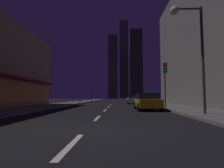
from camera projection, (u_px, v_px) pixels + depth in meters
ground_plane at (113, 102)px, 37.94m from camera, size 78.00×136.00×0.10m
sidewalk_right at (145, 102)px, 37.70m from camera, size 4.00×76.00×0.15m
sidewalk_left at (81, 102)px, 38.20m from camera, size 4.00×76.00×0.15m
lane_marking_center at (105, 110)px, 14.42m from camera, size 0.16×23.00×0.01m
building_apartment_right at (223, 44)px, 22.07m from camera, size 11.00×20.00×15.79m
skyscraper_distant_tall at (113, 67)px, 119.94m from camera, size 6.49×5.99×43.82m
skyscraper_distant_mid at (124, 59)px, 147.68m from camera, size 7.43×6.47×66.44m
skyscraper_distant_short at (136, 64)px, 120.76m from camera, size 8.79×5.32×48.45m
car_parked_near at (147, 101)px, 14.91m from camera, size 1.98×4.24×1.45m
car_parked_far at (133, 99)px, 28.75m from camera, size 1.98×4.24×1.45m
fire_hydrant_far_left at (80, 101)px, 31.72m from camera, size 0.42×0.30×0.65m
traffic_light_near_right at (165, 75)px, 16.17m from camera, size 0.32×0.48×4.20m
traffic_light_far_left at (91, 89)px, 42.63m from camera, size 0.32×0.48×4.20m
street_lamp_right at (188, 32)px, 10.55m from camera, size 1.96×0.56×6.58m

